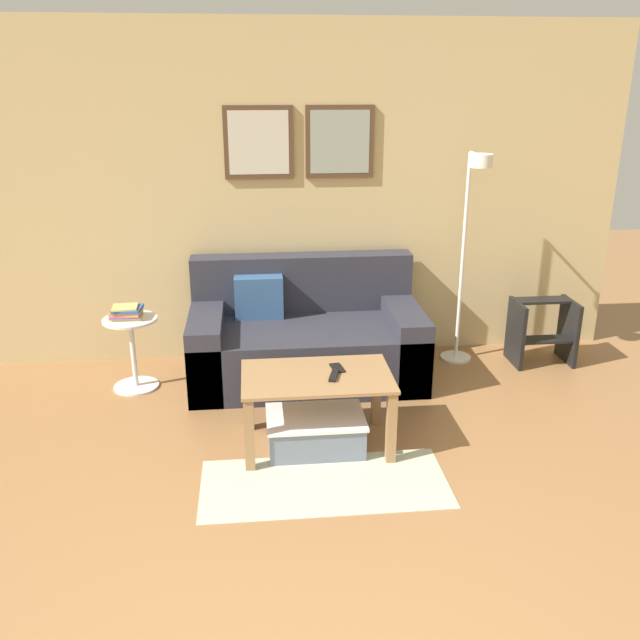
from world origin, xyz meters
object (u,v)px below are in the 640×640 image
(storage_bin, at_px, (315,432))
(cell_phone, at_px, (337,368))
(couch, at_px, (305,339))
(side_table, at_px, (133,346))
(coffee_table, at_px, (317,389))
(book_stack, at_px, (126,312))
(step_stool, at_px, (542,330))
(floor_lamp, at_px, (470,236))
(remote_control, at_px, (334,376))

(storage_bin, xyz_separation_m, cell_phone, (0.15, 0.12, 0.36))
(couch, relative_size, cell_phone, 12.08)
(storage_bin, bearing_deg, side_table, 140.95)
(coffee_table, distance_m, storage_bin, 0.27)
(coffee_table, height_order, book_stack, book_stack)
(coffee_table, distance_m, step_stool, 2.18)
(storage_bin, xyz_separation_m, floor_lamp, (1.26, 1.15, 0.92))
(couch, bearing_deg, storage_bin, -91.40)
(cell_phone, distance_m, step_stool, 2.04)
(couch, relative_size, step_stool, 3.34)
(cell_phone, relative_size, step_stool, 0.28)
(couch, xyz_separation_m, remote_control, (0.08, -1.08, 0.19))
(couch, relative_size, remote_control, 11.27)
(book_stack, bearing_deg, side_table, 1.19)
(couch, bearing_deg, remote_control, -85.58)
(couch, relative_size, coffee_table, 1.88)
(coffee_table, xyz_separation_m, step_stool, (1.89, 1.10, -0.10))
(remote_control, bearing_deg, cell_phone, 89.67)
(storage_bin, bearing_deg, book_stack, 141.41)
(book_stack, relative_size, step_stool, 0.46)
(couch, height_order, step_stool, couch)
(side_table, bearing_deg, floor_lamp, 3.62)
(floor_lamp, xyz_separation_m, side_table, (-2.48, -0.16, -0.71))
(storage_bin, bearing_deg, step_stool, 30.88)
(remote_control, relative_size, cell_phone, 1.07)
(couch, height_order, cell_phone, couch)
(book_stack, bearing_deg, cell_phone, -32.12)
(floor_lamp, relative_size, step_stool, 3.24)
(step_stool, bearing_deg, side_table, -177.35)
(side_table, height_order, step_stool, side_table)
(storage_bin, relative_size, step_stool, 1.17)
(coffee_table, relative_size, storage_bin, 1.52)
(remote_control, bearing_deg, side_table, 159.22)
(step_stool, bearing_deg, book_stack, -177.36)
(cell_phone, bearing_deg, side_table, 138.37)
(coffee_table, relative_size, side_table, 1.68)
(coffee_table, xyz_separation_m, side_table, (-1.24, 0.95, -0.05))
(couch, distance_m, cell_phone, 0.98)
(coffee_table, distance_m, floor_lamp, 1.79)
(coffee_table, bearing_deg, cell_phone, 31.06)
(cell_phone, height_order, step_stool, step_stool)
(remote_control, bearing_deg, step_stool, 48.33)
(floor_lamp, distance_m, step_stool, 0.99)
(couch, height_order, coffee_table, couch)
(floor_lamp, xyz_separation_m, cell_phone, (-1.11, -1.03, -0.56))
(side_table, bearing_deg, cell_phone, -32.50)
(floor_lamp, bearing_deg, side_table, -176.38)
(side_table, relative_size, remote_control, 3.56)
(cell_phone, bearing_deg, step_stool, 20.95)
(coffee_table, bearing_deg, book_stack, 142.86)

